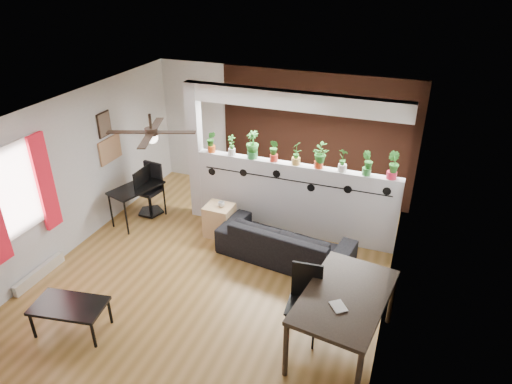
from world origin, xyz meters
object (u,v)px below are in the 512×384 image
cup (221,204)px  coffee_table (69,307)px  ceiling_fan (152,134)px  cube_shelf (219,220)px  potted_plant_6 (343,159)px  potted_plant_3 (274,150)px  potted_plant_1 (232,144)px  potted_plant_4 (296,152)px  computer_desk (136,190)px  sofa (285,242)px  potted_plant_2 (252,144)px  folding_chair (305,295)px  potted_plant_7 (368,163)px  potted_plant_0 (211,141)px  potted_plant_8 (393,165)px  potted_plant_5 (319,155)px  office_chair (151,192)px  dining_table (345,300)px

cup → coffee_table: cup is taller
ceiling_fan → cube_shelf: ceiling_fan is taller
potted_plant_6 → coffee_table: size_ratio=0.40×
potted_plant_3 → cube_shelf: (-0.82, -0.56, -1.27)m
potted_plant_1 → potted_plant_4: bearing=0.0°
computer_desk → coffee_table: 2.90m
sofa → cup: 1.34m
potted_plant_4 → cube_shelf: size_ratio=0.71×
potted_plant_2 → folding_chair: 3.03m
potted_plant_4 → potted_plant_6: bearing=-0.0°
ceiling_fan → cube_shelf: size_ratio=2.03×
potted_plant_2 → potted_plant_7: bearing=0.0°
potted_plant_0 → potted_plant_1: (0.40, 0.00, -0.01)m
potted_plant_4 → potted_plant_8: 1.58m
potted_plant_2 → potted_plant_4: (0.79, 0.00, -0.04)m
potted_plant_2 → potted_plant_7: (1.98, 0.00, -0.04)m
ceiling_fan → cube_shelf: 2.40m
potted_plant_8 → coffee_table: potted_plant_8 is taller
ceiling_fan → potted_plant_5: size_ratio=2.84×
potted_plant_5 → potted_plant_6: (0.39, 0.00, -0.01)m
potted_plant_3 → potted_plant_1: bearing=180.0°
potted_plant_2 → computer_desk: 2.36m
potted_plant_3 → potted_plant_8: size_ratio=0.88×
potted_plant_3 → potted_plant_4: size_ratio=0.95×
potted_plant_4 → potted_plant_2: bearing=-180.0°
potted_plant_5 → folding_chair: bearing=-79.5°
office_chair → sofa: bearing=-10.9°
potted_plant_1 → potted_plant_8: potted_plant_8 is taller
potted_plant_1 → potted_plant_0: bearing=-180.0°
dining_table → coffee_table: bearing=-164.3°
ceiling_fan → folding_chair: bearing=-12.9°
office_chair → folding_chair: 4.18m
potted_plant_5 → potted_plant_0: bearing=180.0°
dining_table → coffee_table: dining_table is taller
potted_plant_5 → sofa: bearing=-109.3°
cube_shelf → dining_table: size_ratio=0.35×
dining_table → office_chair: bearing=152.3°
potted_plant_7 → coffee_table: (-3.26, -3.42, -1.17)m
potted_plant_5 → folding_chair: (0.44, -2.36, -0.95)m
potted_plant_8 → coffee_table: (-3.66, -3.42, -1.19)m
cup → potted_plant_1: bearing=91.8°
potted_plant_3 → potted_plant_4: bearing=0.0°
cup → coffee_table: 3.02m
cup → potted_plant_3: bearing=35.7°
ceiling_fan → dining_table: 3.40m
dining_table → coffee_table: 3.58m
potted_plant_5 → potted_plant_6: bearing=0.0°
potted_plant_3 → potted_plant_6: bearing=-0.0°
potted_plant_3 → cube_shelf: potted_plant_3 is taller
dining_table → potted_plant_3: bearing=125.5°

